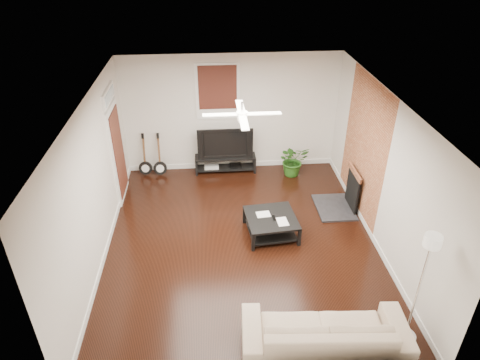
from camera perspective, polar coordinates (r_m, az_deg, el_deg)
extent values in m
cube|color=black|center=(8.15, 0.23, -8.41)|extent=(5.00, 6.00, 0.01)
cube|color=white|center=(6.73, 0.27, 10.37)|extent=(5.00, 6.00, 0.01)
cube|color=silver|center=(10.03, -1.19, 8.85)|extent=(5.00, 0.01, 2.80)
cube|color=silver|center=(5.02, 3.23, -17.66)|extent=(5.00, 0.01, 2.80)
cube|color=silver|center=(7.58, -18.94, -0.69)|extent=(0.01, 6.00, 2.80)
cube|color=silver|center=(7.92, 18.57, 0.81)|extent=(0.01, 6.00, 2.80)
cube|color=#A55835|center=(8.74, 16.21, 4.08)|extent=(0.02, 2.20, 2.80)
cube|color=black|center=(9.09, 13.66, -1.24)|extent=(0.80, 1.10, 0.92)
cube|color=#33110E|center=(9.80, -3.00, 11.70)|extent=(1.00, 0.06, 1.30)
cube|color=white|center=(9.27, -16.15, 4.65)|extent=(0.08, 1.00, 2.50)
cube|color=black|center=(10.34, -1.96, 2.19)|extent=(1.45, 0.39, 0.41)
imported|color=black|center=(10.09, -2.02, 5.12)|extent=(1.30, 0.17, 0.75)
cube|color=black|center=(8.28, 4.14, -6.06)|extent=(1.02, 1.02, 0.39)
imported|color=#C4A993|center=(6.36, 11.27, -19.31)|extent=(2.33, 1.04, 0.67)
imported|color=#255919|center=(10.18, 7.12, 2.65)|extent=(0.79, 0.71, 0.77)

